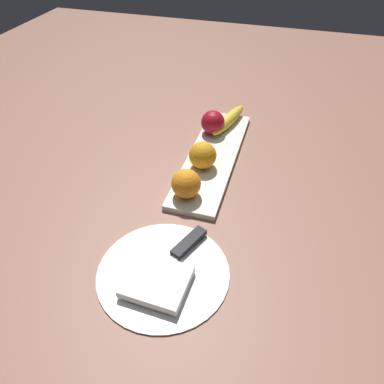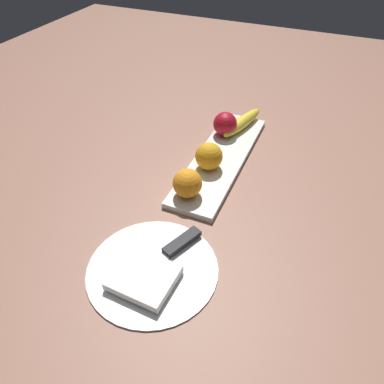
{
  "view_description": "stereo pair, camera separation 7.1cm",
  "coord_description": "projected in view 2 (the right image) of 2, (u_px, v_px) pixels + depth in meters",
  "views": [
    {
      "loc": [
        0.77,
        0.2,
        0.58
      ],
      "look_at": [
        0.19,
        0.03,
        0.04
      ],
      "focal_mm": 33.96,
      "sensor_mm": 36.0,
      "label": 1
    },
    {
      "loc": [
        0.75,
        0.27,
        0.58
      ],
      "look_at": [
        0.19,
        0.03,
        0.04
      ],
      "focal_mm": 33.96,
      "sensor_mm": 36.0,
      "label": 2
    }
  ],
  "objects": [
    {
      "name": "ground_plane",
      "position": [
        210.0,
        159.0,
        0.98
      ],
      "size": [
        2.4,
        2.4,
        0.0
      ],
      "primitive_type": "plane",
      "color": "#916350"
    },
    {
      "name": "fruit_tray",
      "position": [
        221.0,
        159.0,
        0.97
      ],
      "size": [
        0.45,
        0.12,
        0.01
      ],
      "primitive_type": "cube",
      "color": "white",
      "rests_on": "ground_plane"
    },
    {
      "name": "apple",
      "position": [
        225.0,
        124.0,
        1.02
      ],
      "size": [
        0.07,
        0.07,
        0.07
      ],
      "primitive_type": "sphere",
      "color": "#AE1223",
      "rests_on": "fruit_tray"
    },
    {
      "name": "banana",
      "position": [
        242.0,
        122.0,
        1.06
      ],
      "size": [
        0.19,
        0.08,
        0.03
      ],
      "primitive_type": "ellipsoid",
      "rotation": [
        0.0,
        0.0,
        2.88
      ],
      "color": "yellow",
      "rests_on": "fruit_tray"
    },
    {
      "name": "orange_near_apple",
      "position": [
        209.0,
        156.0,
        0.91
      ],
      "size": [
        0.07,
        0.07,
        0.07
      ],
      "primitive_type": "sphere",
      "color": "orange",
      "rests_on": "fruit_tray"
    },
    {
      "name": "orange_near_banana",
      "position": [
        187.0,
        183.0,
        0.83
      ],
      "size": [
        0.07,
        0.07,
        0.07
      ],
      "primitive_type": "sphere",
      "color": "orange",
      "rests_on": "fruit_tray"
    },
    {
      "name": "dinner_plate",
      "position": [
        152.0,
        269.0,
        0.7
      ],
      "size": [
        0.26,
        0.26,
        0.01
      ],
      "primitive_type": "cylinder",
      "color": "white",
      "rests_on": "ground_plane"
    },
    {
      "name": "folded_napkin",
      "position": [
        144.0,
        277.0,
        0.67
      ],
      "size": [
        0.11,
        0.12,
        0.02
      ],
      "primitive_type": "cube",
      "rotation": [
        0.0,
        0.0,
        -0.04
      ],
      "color": "white",
      "rests_on": "dinner_plate"
    },
    {
      "name": "knife",
      "position": [
        177.0,
        246.0,
        0.73
      ],
      "size": [
        0.17,
        0.09,
        0.01
      ],
      "rotation": [
        0.0,
        0.0,
        -0.39
      ],
      "color": "silver",
      "rests_on": "dinner_plate"
    }
  ]
}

